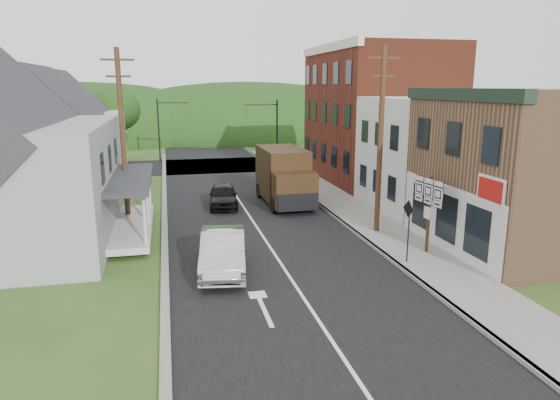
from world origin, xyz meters
TOP-DOWN VIEW (x-y plane):
  - ground at (0.00, 0.00)m, footprint 120.00×120.00m
  - road at (0.00, 10.00)m, footprint 9.00×90.00m
  - cross_road at (0.00, 27.00)m, footprint 60.00×9.00m
  - sidewalk_right at (5.90, 8.00)m, footprint 2.80×55.00m
  - curb_right at (4.55, 8.00)m, footprint 0.20×55.00m
  - curb_left at (-4.65, 8.00)m, footprint 0.30×55.00m
  - storefront_tan at (11.30, 0.00)m, footprint 8.00×8.00m
  - storefront_white at (11.30, 7.50)m, footprint 8.00×7.00m
  - storefront_red at (11.30, 17.00)m, footprint 8.00×12.00m
  - house_blue at (-11.00, 17.00)m, footprint 7.14×8.16m
  - house_cream at (-11.50, 26.00)m, footprint 7.14×8.16m
  - utility_pole_right at (5.60, 3.50)m, footprint 1.60×0.26m
  - utility_pole_left at (-6.50, 8.00)m, footprint 1.60×0.26m
  - traffic_signal_right at (4.30, 23.50)m, footprint 2.87×0.20m
  - traffic_signal_left at (-4.30, 30.50)m, footprint 2.87×0.20m
  - tree_left_d at (-9.00, 32.00)m, footprint 4.80×4.80m
  - forested_ridge at (0.00, 55.00)m, footprint 90.00×30.00m
  - silver_sedan at (-2.39, 0.01)m, footprint 2.30×5.02m
  - dark_sedan at (-1.16, 10.68)m, footprint 2.01×4.19m
  - delivery_van at (2.60, 10.63)m, footprint 2.62×6.13m
  - route_sign_cluster at (6.34, -0.01)m, footprint 0.27×1.88m
  - warning_sign at (4.96, -0.97)m, footprint 0.15×0.71m

SIDE VIEW (x-z plane):
  - ground at x=0.00m, z-range 0.00..0.00m
  - road at x=0.00m, z-range -0.01..0.01m
  - cross_road at x=0.00m, z-range -0.01..0.01m
  - forested_ridge at x=0.00m, z-range -8.00..8.00m
  - curb_left at x=-4.65m, z-range 0.00..0.12m
  - sidewalk_right at x=5.90m, z-range 0.00..0.15m
  - curb_right at x=4.55m, z-range 0.00..0.15m
  - dark_sedan at x=-1.16m, z-range 0.00..1.38m
  - silver_sedan at x=-2.39m, z-range 0.00..1.60m
  - delivery_van at x=2.60m, z-range 0.02..3.43m
  - warning_sign at x=4.96m, z-range 0.51..3.08m
  - route_sign_cluster at x=6.34m, z-range 0.64..3.93m
  - storefront_white at x=11.30m, z-range 0.00..6.50m
  - storefront_tan at x=11.30m, z-range 0.00..7.00m
  - house_blue at x=-11.00m, z-range 0.05..7.33m
  - house_cream at x=-11.50m, z-range 0.05..7.33m
  - traffic_signal_right at x=4.30m, z-range 0.76..6.76m
  - traffic_signal_left at x=-4.30m, z-range 0.76..6.76m
  - utility_pole_right at x=5.60m, z-range 0.16..9.16m
  - utility_pole_left at x=-6.50m, z-range 0.16..9.16m
  - tree_left_d at x=-9.00m, z-range 1.41..8.35m
  - storefront_red at x=11.30m, z-range 0.00..10.00m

